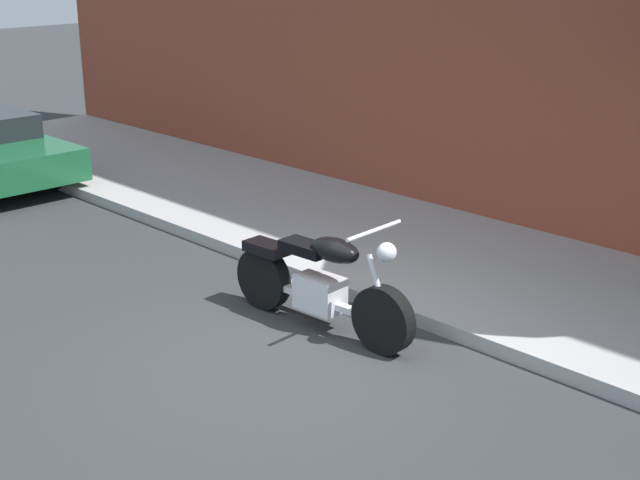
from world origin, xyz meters
The scene contains 3 objects.
ground_plane centered at (0.00, 0.00, 0.00)m, with size 60.00×60.00×0.00m, color #303335.
sidewalk centered at (0.00, 2.74, 0.07)m, with size 21.03×2.95×0.14m, color #A5A5A5.
motorcycle centered at (-0.27, 0.61, 0.44)m, with size 2.09×0.70×1.11m.
Camera 1 is at (5.09, -4.66, 3.42)m, focal length 49.82 mm.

